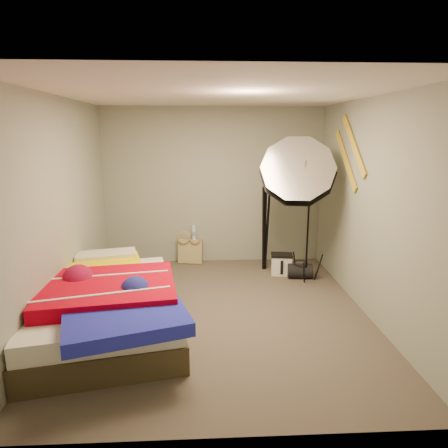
{
  "coord_description": "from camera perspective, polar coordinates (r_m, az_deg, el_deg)",
  "views": [
    {
      "loc": [
        -0.16,
        -4.4,
        2.11
      ],
      "look_at": [
        0.1,
        0.6,
        0.95
      ],
      "focal_mm": 32.0,
      "sensor_mm": 36.0,
      "label": 1
    }
  ],
  "objects": [
    {
      "name": "floor",
      "position": [
        4.88,
        -0.83,
        -12.56
      ],
      "size": [
        4.0,
        4.0,
        0.0
      ],
      "primitive_type": "plane",
      "color": "brown",
      "rests_on": "ground"
    },
    {
      "name": "ceiling",
      "position": [
        4.42,
        -0.94,
        18.1
      ],
      "size": [
        4.0,
        4.0,
        0.0
      ],
      "primitive_type": "plane",
      "rotation": [
        3.14,
        0.0,
        0.0
      ],
      "color": "silver",
      "rests_on": "wall_back"
    },
    {
      "name": "wall_back",
      "position": [
        6.46,
        -1.53,
        5.39
      ],
      "size": [
        3.5,
        0.0,
        3.5
      ],
      "primitive_type": "plane",
      "rotation": [
        1.57,
        0.0,
        0.0
      ],
      "color": "gray",
      "rests_on": "floor"
    },
    {
      "name": "wall_front",
      "position": [
        2.56,
        0.78,
        -6.64
      ],
      "size": [
        3.5,
        0.0,
        3.5
      ],
      "primitive_type": "plane",
      "rotation": [
        -1.57,
        0.0,
        0.0
      ],
      "color": "gray",
      "rests_on": "floor"
    },
    {
      "name": "wall_left",
      "position": [
        4.76,
        -22.45,
        1.63
      ],
      "size": [
        0.0,
        4.0,
        4.0
      ],
      "primitive_type": "plane",
      "rotation": [
        1.57,
        0.0,
        1.57
      ],
      "color": "gray",
      "rests_on": "floor"
    },
    {
      "name": "wall_right",
      "position": [
        4.87,
        20.16,
        2.07
      ],
      "size": [
        0.0,
        4.0,
        4.0
      ],
      "primitive_type": "plane",
      "rotation": [
        1.57,
        0.0,
        -1.57
      ],
      "color": "gray",
      "rests_on": "floor"
    },
    {
      "name": "tote_bag",
      "position": [
        6.59,
        -4.83,
        -3.89
      ],
      "size": [
        0.41,
        0.23,
        0.41
      ],
      "primitive_type": "cube",
      "rotation": [
        -0.14,
        0.0,
        -0.15
      ],
      "color": "tan",
      "rests_on": "floor"
    },
    {
      "name": "wrapping_roll",
      "position": [
        6.55,
        -4.26,
        -2.9
      ],
      "size": [
        0.1,
        0.19,
        0.63
      ],
      "primitive_type": "cylinder",
      "rotation": [
        -0.17,
        0.0,
        0.16
      ],
      "color": "#5795DA",
      "rests_on": "floor"
    },
    {
      "name": "camera_case",
      "position": [
        6.11,
        8.21,
        -5.82
      ],
      "size": [
        0.32,
        0.25,
        0.29
      ],
      "primitive_type": "cube",
      "rotation": [
        0.0,
        0.0,
        -0.14
      ],
      "color": "white",
      "rests_on": "floor"
    },
    {
      "name": "duffel_bag",
      "position": [
        6.03,
        10.79,
        -6.6
      ],
      "size": [
        0.38,
        0.25,
        0.22
      ],
      "primitive_type": "cylinder",
      "rotation": [
        0.0,
        1.57,
        -0.1
      ],
      "color": "black",
      "rests_on": "floor"
    },
    {
      "name": "wall_stripe_upper",
      "position": [
        5.35,
        18.04,
        10.7
      ],
      "size": [
        0.02,
        0.91,
        0.78
      ],
      "primitive_type": "cube",
      "rotation": [
        0.7,
        0.0,
        0.0
      ],
      "color": "gold",
      "rests_on": "wall_right"
    },
    {
      "name": "wall_stripe_lower",
      "position": [
        5.59,
        16.99,
        8.79
      ],
      "size": [
        0.02,
        0.91,
        0.78
      ],
      "primitive_type": "cube",
      "rotation": [
        0.7,
        0.0,
        0.0
      ],
      "color": "gold",
      "rests_on": "wall_right"
    },
    {
      "name": "bed",
      "position": [
        4.54,
        -16.54,
        -10.9
      ],
      "size": [
        1.93,
        2.46,
        0.62
      ],
      "color": "#403520",
      "rests_on": "floor"
    },
    {
      "name": "photo_umbrella",
      "position": [
        5.52,
        10.47,
        7.13
      ],
      "size": [
        1.36,
        1.06,
        2.18
      ],
      "color": "black",
      "rests_on": "floor"
    },
    {
      "name": "camera_tripod",
      "position": [
        6.14,
        5.89,
        0.88
      ],
      "size": [
        0.09,
        0.09,
        1.43
      ],
      "color": "black",
      "rests_on": "floor"
    }
  ]
}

